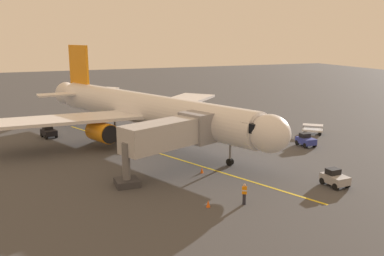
% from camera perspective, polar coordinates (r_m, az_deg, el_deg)
% --- Properties ---
extents(ground_plane, '(220.00, 220.00, 0.00)m').
position_cam_1_polar(ground_plane, '(53.50, -4.58, -1.53)').
color(ground_plane, '#424244').
extents(apron_lead_in_line, '(15.90, 36.89, 0.01)m').
position_cam_1_polar(apron_lead_in_line, '(46.92, -4.18, -3.54)').
color(apron_lead_in_line, yellow).
rests_on(apron_lead_in_line, ground).
extents(airplane, '(32.12, 38.36, 11.50)m').
position_cam_1_polar(airplane, '(51.86, -6.44, 2.51)').
color(airplane, white).
rests_on(airplane, ground).
extents(jet_bridge, '(11.19, 6.74, 5.40)m').
position_cam_1_polar(jet_bridge, '(40.05, -2.46, -0.78)').
color(jet_bridge, '#B7B7BC').
rests_on(jet_bridge, ground).
extents(ground_crew_marshaller, '(0.47, 0.41, 1.71)m').
position_cam_1_polar(ground_crew_marshaller, '(33.37, 7.11, -8.84)').
color(ground_crew_marshaller, '#23232D').
rests_on(ground_crew_marshaller, ground).
extents(tug_near_nose, '(1.58, 2.32, 1.50)m').
position_cam_1_polar(tug_near_nose, '(51.80, 15.18, -1.61)').
color(tug_near_nose, '#2D3899').
rests_on(tug_near_nose, ground).
extents(tug_portside, '(1.69, 2.39, 1.50)m').
position_cam_1_polar(tug_portside, '(39.13, 18.79, -6.46)').
color(tug_portside, '#9E9EA3').
rests_on(tug_portside, ground).
extents(tug_starboard_side, '(2.11, 2.63, 1.50)m').
position_cam_1_polar(tug_starboard_side, '(57.23, -18.87, -0.52)').
color(tug_starboard_side, black).
rests_on(tug_starboard_side, ground).
extents(baggage_cart_rear_apron, '(2.90, 2.73, 1.27)m').
position_cam_1_polar(baggage_cart_rear_apron, '(58.16, 16.05, -0.17)').
color(baggage_cart_rear_apron, white).
rests_on(baggage_cart_rear_apron, ground).
extents(safety_cone_nose_left, '(0.32, 0.32, 0.55)m').
position_cam_1_polar(safety_cone_nose_left, '(32.89, 2.21, -10.22)').
color(safety_cone_nose_left, '#F2590F').
rests_on(safety_cone_nose_left, ground).
extents(safety_cone_nose_right, '(0.32, 0.32, 0.55)m').
position_cam_1_polar(safety_cone_nose_right, '(40.54, 1.36, -5.73)').
color(safety_cone_nose_right, '#F2590F').
rests_on(safety_cone_nose_right, ground).
extents(safety_cone_wing_port, '(0.32, 0.32, 0.55)m').
position_cam_1_polar(safety_cone_wing_port, '(52.50, 16.46, -1.98)').
color(safety_cone_wing_port, '#F2590F').
rests_on(safety_cone_wing_port, ground).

